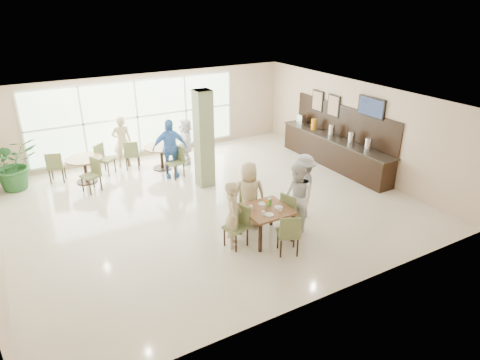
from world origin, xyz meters
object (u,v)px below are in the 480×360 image
round_table_right (161,152)px  adult_a (170,148)px  round_table_left (85,164)px  adult_standing (122,142)px  teen_far (249,195)px  main_table (266,212)px  potted_plant (13,164)px  teen_left (233,215)px  teen_standing (303,186)px  teen_right (297,198)px  adult_b (186,141)px  buffet_counter (334,149)px

round_table_right → adult_a: size_ratio=0.61×
round_table_left → round_table_right: same height
adult_standing → teen_far: bearing=114.5°
adult_a → main_table: bearing=-75.1°
main_table → potted_plant: potted_plant is taller
round_table_right → adult_a: bearing=-89.0°
teen_left → teen_standing: bearing=-57.3°
teen_right → adult_a: 4.77m
teen_far → teen_right: teen_right is taller
teen_far → adult_b: bearing=-71.9°
buffet_counter → potted_plant: buffet_counter is taller
teen_far → teen_right: (0.79, -0.81, 0.05)m
buffet_counter → teen_far: bearing=-155.9°
teen_left → adult_a: (0.26, 4.40, 0.13)m
teen_far → teen_standing: teen_standing is taller
buffet_counter → potted_plant: 9.65m
buffet_counter → adult_standing: buffet_counter is taller
round_table_left → potted_plant: 1.91m
teen_right → adult_standing: bearing=-140.6°
teen_right → adult_b: size_ratio=1.14×
round_table_right → adult_a: 0.82m
round_table_left → teen_right: size_ratio=0.62×
main_table → teen_standing: bearing=18.6°
teen_far → teen_standing: size_ratio=0.99×
potted_plant → adult_b: 5.08m
teen_right → teen_standing: bearing=150.0°
main_table → adult_b: bearing=86.6°
round_table_left → adult_b: size_ratio=0.70×
main_table → teen_right: 0.80m
buffet_counter → teen_far: (-4.40, -1.97, 0.25)m
potted_plant → teen_right: size_ratio=0.88×
main_table → potted_plant: (-4.73, 5.87, 0.09)m
potted_plant → adult_a: (4.18, -1.37, 0.15)m
potted_plant → adult_standing: size_ratio=0.89×
teen_right → teen_standing: 0.83m
round_table_right → buffet_counter: size_ratio=0.23×
teen_standing → round_table_left: bearing=-106.7°
main_table → potted_plant: size_ratio=0.68×
round_table_right → buffet_counter: bearing=-27.3°
potted_plant → teen_far: size_ratio=0.93×
buffet_counter → adult_standing: (-5.95, 3.33, 0.29)m
buffet_counter → adult_standing: 6.83m
buffet_counter → teen_standing: buffet_counter is taller
teen_left → teen_standing: size_ratio=0.94×
buffet_counter → teen_left: 5.81m
teen_far → adult_standing: size_ratio=0.95×
main_table → adult_standing: (-1.57, 6.03, 0.18)m
potted_plant → teen_left: bearing=-55.8°
teen_left → teen_far: 1.00m
main_table → round_table_right: 5.28m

